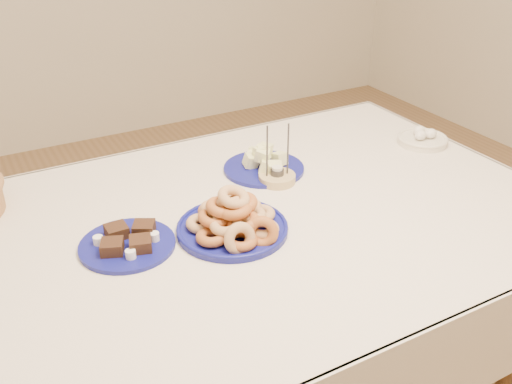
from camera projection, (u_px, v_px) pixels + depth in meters
The scene contains 6 objects.
dining_table at pixel (247, 250), 1.55m from camera, with size 1.71×1.11×0.75m.
donut_platter at pixel (233, 221), 1.42m from camera, with size 0.32×0.32×0.13m.
melon_plate at pixel (264, 163), 1.73m from camera, with size 0.31×0.31×0.09m.
brownie_plate at pixel (128, 242), 1.38m from camera, with size 0.27×0.27×0.04m.
candle_holder at pixel (277, 177), 1.67m from camera, with size 0.13×0.13×0.18m.
egg_bowl at pixel (422, 139), 1.91m from camera, with size 0.18×0.18×0.06m.
Camera 1 is at (-0.60, -1.14, 1.53)m, focal length 40.00 mm.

